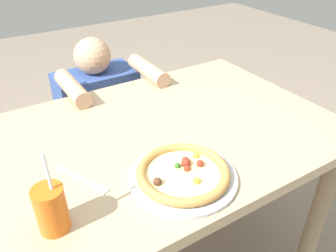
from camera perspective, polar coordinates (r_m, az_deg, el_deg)
The scene contains 5 objects.
dining_table at distance 1.24m, azimuth -3.14°, elevation -5.56°, with size 1.36×0.86×0.75m.
pizza_near at distance 0.98m, azimuth 2.54°, elevation -8.06°, with size 0.31×0.31×0.04m.
drink_cup_colored at distance 0.87m, azimuth -19.01°, elevation -13.02°, with size 0.08×0.08×0.22m.
fork at distance 1.02m, azimuth -14.02°, elevation -8.78°, with size 0.10×0.19×0.00m.
diner_seated at distance 1.89m, azimuth -11.04°, elevation -0.48°, with size 0.43×0.53×0.90m.
Camera 1 is at (-0.46, -0.87, 1.40)m, focal length 36.31 mm.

